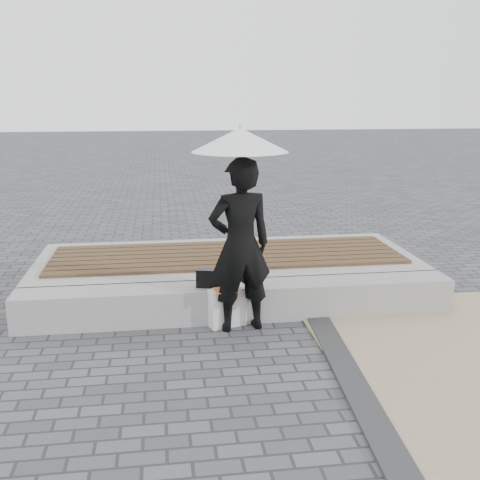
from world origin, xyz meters
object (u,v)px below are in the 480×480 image
Objects in this scene: parasol at (240,140)px; handbag at (210,278)px; woman at (240,245)px; seating_ledge at (239,301)px; canvas_tote at (227,307)px.

parasol is 4.34× the size of handbag.
handbag is (-0.31, 0.26, -0.44)m from woman.
seating_ledge is 2.66× the size of woman.
seating_ledge is 11.69× the size of canvas_tote.
handbag is at bearing 139.38° from parasol.
handbag is at bearing -170.64° from seating_ledge.
seating_ledge is at bearing 22.76° from handbag.
woman is at bearing -27.21° from handbag.
seating_ledge is at bearing -106.09° from woman.
seating_ledge is 3.92× the size of parasol.
parasol is at bearing 170.13° from woman.
canvas_tote is (-0.16, -0.22, 0.01)m from seating_ledge.
woman is 4.40× the size of canvas_tote.
parasol is at bearing -54.47° from canvas_tote.
seating_ledge is at bearing 83.78° from parasol.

